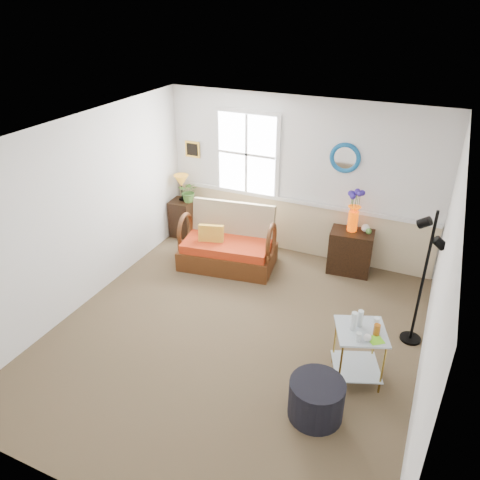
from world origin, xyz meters
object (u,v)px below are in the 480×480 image
at_px(loveseat, 228,239).
at_px(floor_lamp, 423,280).
at_px(side_table, 358,354).
at_px(ottoman, 316,399).
at_px(cabinet, 350,252).
at_px(lamp_stand, 182,218).

xyz_separation_m(loveseat, floor_lamp, (2.93, -0.71, 0.42)).
xyz_separation_m(side_table, ottoman, (-0.27, -0.72, -0.12)).
bearing_deg(ottoman, floor_lamp, 65.13).
distance_m(cabinet, floor_lamp, 1.82).
distance_m(lamp_stand, cabinet, 3.05).
bearing_deg(cabinet, side_table, -80.76).
distance_m(lamp_stand, ottoman, 4.53).
distance_m(cabinet, ottoman, 3.03).
distance_m(loveseat, side_table, 2.94).
bearing_deg(lamp_stand, side_table, -32.30).
bearing_deg(cabinet, floor_lamp, -55.66).
distance_m(side_table, floor_lamp, 1.22).
relative_size(loveseat, cabinet, 2.12).
relative_size(cabinet, side_table, 1.03).
xyz_separation_m(floor_lamp, ottoman, (-0.78, -1.67, -0.68)).
bearing_deg(side_table, floor_lamp, 61.89).
bearing_deg(ottoman, cabinet, 96.25).
height_order(loveseat, floor_lamp, floor_lamp).
distance_m(cabinet, side_table, 2.36).
relative_size(lamp_stand, ottoman, 1.16).
xyz_separation_m(cabinet, floor_lamp, (1.11, -1.33, 0.56)).
relative_size(side_table, ottoman, 1.18).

